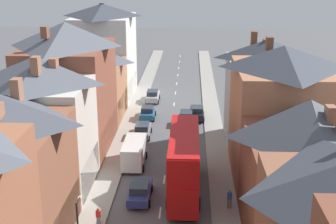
# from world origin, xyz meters

# --- Properties ---
(pavement_left) EXTENTS (2.20, 104.00, 0.14)m
(pavement_left) POSITION_xyz_m (-5.10, 38.00, 0.07)
(pavement_left) COLOR gray
(pavement_left) RESTS_ON ground
(pavement_right) EXTENTS (2.20, 104.00, 0.14)m
(pavement_right) POSITION_xyz_m (5.10, 38.00, 0.07)
(pavement_right) COLOR gray
(pavement_right) RESTS_ON ground
(centre_line_dashes) EXTENTS (0.14, 97.80, 0.01)m
(centre_line_dashes) POSITION_xyz_m (0.00, 36.00, 0.01)
(centre_line_dashes) COLOR silver
(centre_line_dashes) RESTS_ON ground
(terrace_row_left) EXTENTS (8.00, 70.20, 13.53)m
(terrace_row_left) POSITION_xyz_m (-10.19, 22.92, 5.93)
(terrace_row_left) COLOR brown
(terrace_row_left) RESTS_ON ground
(terrace_row_right) EXTENTS (8.00, 49.00, 14.05)m
(terrace_row_right) POSITION_xyz_m (10.19, 12.61, 5.85)
(terrace_row_right) COLOR brown
(terrace_row_right) RESTS_ON ground
(double_decker_bus_lead) EXTENTS (2.74, 10.80, 5.30)m
(double_decker_bus_lead) POSITION_xyz_m (1.79, 21.62, 2.82)
(double_decker_bus_lead) COLOR red
(double_decker_bus_lead) RESTS_ON ground
(car_near_silver) EXTENTS (1.90, 3.90, 1.62)m
(car_near_silver) POSITION_xyz_m (-3.10, 41.47, 0.81)
(car_near_silver) COLOR #236093
(car_near_silver) RESTS_ON ground
(car_parked_right_a) EXTENTS (1.90, 4.29, 1.65)m
(car_parked_right_a) POSITION_xyz_m (-3.10, 49.25, 0.83)
(car_parked_right_a) COLOR #B7BABF
(car_parked_right_a) RESTS_ON ground
(car_mid_black) EXTENTS (1.90, 3.97, 1.68)m
(car_mid_black) POSITION_xyz_m (3.10, 41.52, 0.84)
(car_mid_black) COLOR black
(car_mid_black) RESTS_ON ground
(car_parked_left_b) EXTENTS (1.90, 4.46, 1.59)m
(car_parked_left_b) POSITION_xyz_m (-3.10, 34.87, 0.81)
(car_parked_left_b) COLOR gray
(car_parked_left_b) RESTS_ON ground
(car_mid_white) EXTENTS (1.90, 4.43, 1.60)m
(car_mid_white) POSITION_xyz_m (1.80, 39.79, 0.81)
(car_mid_white) COLOR #4C515B
(car_mid_white) RESTS_ON ground
(car_far_grey) EXTENTS (1.90, 4.45, 1.58)m
(car_far_grey) POSITION_xyz_m (-1.80, 20.10, 0.80)
(car_far_grey) COLOR navy
(car_far_grey) RESTS_ON ground
(delivery_van) EXTENTS (2.20, 5.20, 2.41)m
(delivery_van) POSITION_xyz_m (-3.10, 27.08, 1.34)
(delivery_van) COLOR silver
(delivery_van) RESTS_ON ground
(pedestrian_mid_left) EXTENTS (0.36, 0.22, 1.61)m
(pedestrian_mid_left) POSITION_xyz_m (-4.35, 15.40, 1.03)
(pedestrian_mid_left) COLOR gray
(pedestrian_mid_left) RESTS_ON pavement_left
(pedestrian_mid_right) EXTENTS (0.36, 0.22, 1.61)m
(pedestrian_mid_right) POSITION_xyz_m (5.46, 18.68, 1.03)
(pedestrian_mid_right) COLOR brown
(pedestrian_mid_right) RESTS_ON pavement_right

